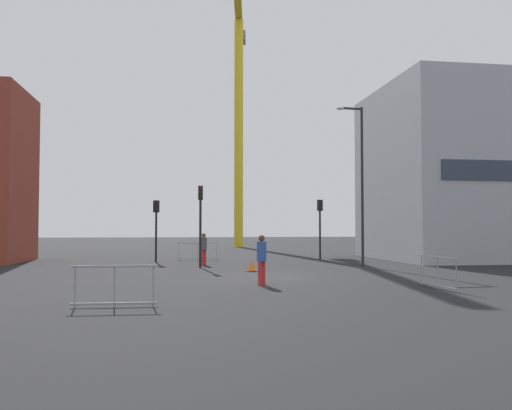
# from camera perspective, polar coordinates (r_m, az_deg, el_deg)

# --- Properties ---
(ground) EXTENTS (160.00, 160.00, 0.00)m
(ground) POSITION_cam_1_polar(r_m,az_deg,el_deg) (22.05, 1.28, -7.73)
(ground) COLOR black
(office_block) EXTENTS (13.78, 10.71, 10.94)m
(office_block) POSITION_cam_1_polar(r_m,az_deg,el_deg) (37.27, 23.46, 3.09)
(office_block) COLOR #A8AAB2
(office_block) RESTS_ON ground
(construction_crane) EXTENTS (3.68, 19.64, 24.11)m
(construction_crane) POSITION_cam_1_polar(r_m,az_deg,el_deg) (54.31, -1.89, 12.71)
(construction_crane) COLOR yellow
(construction_crane) RESTS_ON ground
(streetlamp_tall) EXTENTS (1.51, 0.32, 8.35)m
(streetlamp_tall) POSITION_cam_1_polar(r_m,az_deg,el_deg) (28.13, 11.15, 3.25)
(streetlamp_tall) COLOR #232326
(streetlamp_tall) RESTS_ON ground
(traffic_light_verge) EXTENTS (0.25, 0.37, 4.12)m
(traffic_light_verge) POSITION_cam_1_polar(r_m,az_deg,el_deg) (26.69, -6.03, -0.85)
(traffic_light_verge) COLOR black
(traffic_light_verge) RESTS_ON ground
(traffic_light_near) EXTENTS (0.39, 0.30, 3.75)m
(traffic_light_near) POSITION_cam_1_polar(r_m,az_deg,el_deg) (33.40, 6.94, -1.52)
(traffic_light_near) COLOR black
(traffic_light_near) RESTS_ON ground
(traffic_light_median) EXTENTS (0.38, 0.36, 3.59)m
(traffic_light_median) POSITION_cam_1_polar(r_m,az_deg,el_deg) (31.23, -10.76, -1.63)
(traffic_light_median) COLOR black
(traffic_light_median) RESTS_ON ground
(pedestrian_walking) EXTENTS (0.34, 0.34, 1.77)m
(pedestrian_walking) POSITION_cam_1_polar(r_m,az_deg,el_deg) (18.72, 0.61, -5.51)
(pedestrian_walking) COLOR red
(pedestrian_walking) RESTS_ON ground
(pedestrian_waiting) EXTENTS (0.34, 0.34, 1.71)m
(pedestrian_waiting) POSITION_cam_1_polar(r_m,az_deg,el_deg) (28.45, -5.69, -4.50)
(pedestrian_waiting) COLOR red
(pedestrian_waiting) RESTS_ON ground
(safety_barrier_front) EXTENTS (2.56, 0.22, 1.08)m
(safety_barrier_front) POSITION_cam_1_polar(r_m,az_deg,el_deg) (32.61, -6.30, -4.97)
(safety_barrier_front) COLOR #9EA0A5
(safety_barrier_front) RESTS_ON ground
(safety_barrier_left_run) EXTENTS (0.21, 2.35, 1.08)m
(safety_barrier_left_run) POSITION_cam_1_polar(r_m,az_deg,el_deg) (18.62, 19.08, -6.86)
(safety_barrier_left_run) COLOR gray
(safety_barrier_left_run) RESTS_ON ground
(safety_barrier_mid_span) EXTENTS (2.18, 0.14, 1.08)m
(safety_barrier_mid_span) POSITION_cam_1_polar(r_m,az_deg,el_deg) (14.09, -15.07, -8.41)
(safety_barrier_mid_span) COLOR gray
(safety_barrier_mid_span) RESTS_ON ground
(traffic_cone_on_verge) EXTENTS (0.51, 0.51, 0.52)m
(traffic_cone_on_verge) POSITION_cam_1_polar(r_m,az_deg,el_deg) (24.37, -0.46, -6.65)
(traffic_cone_on_verge) COLOR black
(traffic_cone_on_verge) RESTS_ON ground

